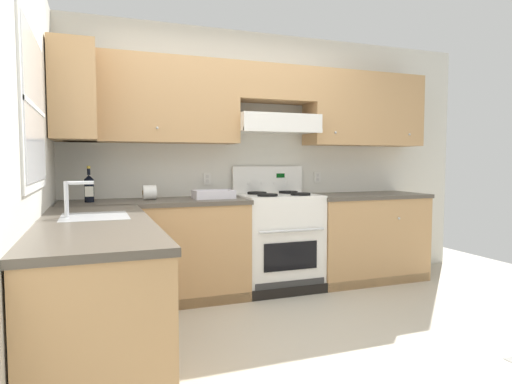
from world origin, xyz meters
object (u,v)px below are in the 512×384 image
stove (278,240)px  bowl (214,196)px  paper_towel_roll (149,192)px  wine_bottle (89,188)px

stove → bowl: size_ratio=3.26×
stove → paper_towel_roll: stove is taller
stove → wine_bottle: bearing=-179.8°
wine_bottle → paper_towel_roll: wine_bottle is taller
stove → paper_towel_roll: (-1.22, 0.06, 0.50)m
wine_bottle → paper_towel_roll: bearing=7.4°
bowl → paper_towel_roll: paper_towel_roll is taller
stove → paper_towel_roll: bearing=177.2°
bowl → stove: bearing=0.2°
bowl → paper_towel_roll: size_ratio=2.83×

